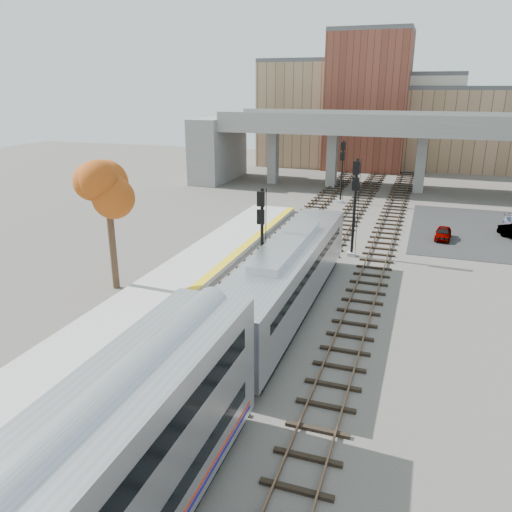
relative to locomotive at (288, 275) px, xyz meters
The scene contains 13 objects.
ground 6.32m from the locomotive, 99.77° to the right, with size 160.00×160.00×0.00m, color #47423D.
platform 10.31m from the locomotive, 144.85° to the right, with size 4.50×60.00×0.35m, color #9E9E99.
yellow_strip 8.82m from the locomotive, 137.54° to the right, with size 0.70×60.00×0.01m, color yellow.
tracks 7.04m from the locomotive, 90.57° to the left, with size 10.70×95.00×0.25m.
overpass 39.54m from the locomotive, 84.28° to the left, with size 54.00×12.00×9.50m.
buildings_far 61.02m from the locomotive, 89.75° to the left, with size 43.00×21.00×20.60m.
parking_lot 25.82m from the locomotive, 59.64° to the left, with size 14.00×18.00×0.04m, color black.
locomotive is the anchor object (origin of this frame).
signal_mast_near 2.85m from the locomotive, 142.97° to the left, with size 0.60×0.64×6.86m.
signal_mast_mid 11.62m from the locomotive, 80.00° to the left, with size 0.60×0.64×7.51m.
signal_mast_far 29.83m from the locomotive, 94.04° to the left, with size 0.60×0.64×6.92m.
tree 12.36m from the locomotive, behind, with size 3.60×3.60×8.97m.
car_a 20.41m from the locomotive, 64.52° to the left, with size 1.26×3.14×1.07m, color #99999E.
Camera 1 is at (7.97, -19.91, 12.50)m, focal length 35.00 mm.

